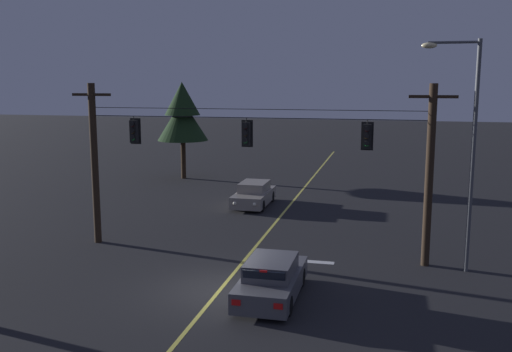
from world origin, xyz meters
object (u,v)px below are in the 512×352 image
Objects in this scene: traffic_light_leftmost at (134,131)px; car_waiting_near_lane at (272,279)px; traffic_light_left_inner at (246,134)px; traffic_light_centre at (367,136)px; tree_verge_far at (182,114)px; car_oncoming_lead at (254,195)px; street_lamp_corner at (466,136)px.

traffic_light_leftmost is 9.58m from car_waiting_near_lane.
traffic_light_centre is at bearing 0.00° from traffic_light_left_inner.
traffic_light_left_inner is at bearing -61.66° from tree_verge_far.
traffic_light_centre is (9.87, 0.00, 0.00)m from traffic_light_leftmost.
car_waiting_near_lane is (7.06, -4.74, -4.42)m from traffic_light_leftmost.
car_oncoming_lead is at bearing 101.64° from traffic_light_left_inner.
car_waiting_near_lane is 14.37m from car_oncoming_lead.
tree_verge_far is at bearing 129.54° from traffic_light_centre.
street_lamp_corner is (13.48, -0.36, 0.11)m from traffic_light_leftmost.
traffic_light_leftmost and traffic_light_left_inner have the same top height.
car_waiting_near_lane is (-2.81, -4.74, -4.42)m from traffic_light_centre.
traffic_light_left_inner is 10.28m from car_oncoming_lead.
tree_verge_far is at bearing 103.86° from traffic_light_leftmost.
car_waiting_near_lane is at bearing -145.71° from street_lamp_corner.
tree_verge_far is at bearing 135.43° from street_lamp_corner.
traffic_light_left_inner is 6.80m from car_waiting_near_lane.
car_oncoming_lead is 14.73m from street_lamp_corner.
car_waiting_near_lane is 24.88m from tree_verge_far.
car_waiting_near_lane and car_oncoming_lead have the same top height.
traffic_light_leftmost reaches higher than car_oncoming_lead.
street_lamp_corner is 24.83m from tree_verge_far.
traffic_light_leftmost is at bearing -108.96° from car_oncoming_lead.
car_oncoming_lead is at bearing 71.04° from traffic_light_leftmost.
tree_verge_far is at bearing 118.34° from traffic_light_left_inner.
traffic_light_leftmost is 10.58m from car_oncoming_lead.
traffic_light_centre is 0.28× the size of car_waiting_near_lane.
traffic_light_centre is at bearing -50.46° from tree_verge_far.
car_oncoming_lead is at bearing 105.90° from car_waiting_near_lane.
tree_verge_far is (-11.27, 21.80, 4.14)m from car_waiting_near_lane.
car_oncoming_lead is at bearing -47.40° from tree_verge_far.
traffic_light_left_inner is at bearing 113.58° from car_waiting_near_lane.
traffic_light_centre is at bearing -53.39° from car_oncoming_lead.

